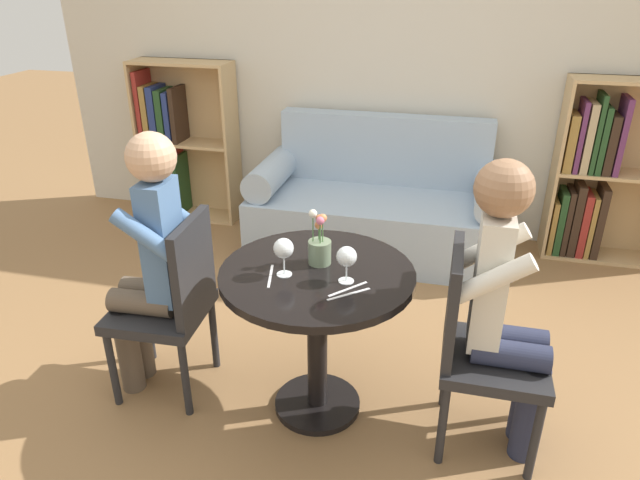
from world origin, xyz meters
TOP-DOWN VIEW (x-y plane):
  - ground_plane at (0.00, 0.00)m, footprint 16.00×16.00m
  - back_wall at (0.00, 2.16)m, footprint 5.20×0.05m
  - round_table at (0.00, 0.00)m, footprint 0.83×0.83m
  - couch at (0.00, 1.74)m, footprint 1.74×0.80m
  - bookshelf_left at (-1.66, 2.00)m, footprint 0.77×0.28m
  - bookshelf_right at (1.46, 2.00)m, footprint 0.77×0.28m
  - chair_left at (-0.68, -0.02)m, footprint 0.44×0.44m
  - chair_right at (0.68, -0.02)m, footprint 0.42×0.42m
  - person_left at (-0.76, -0.03)m, footprint 0.43×0.35m
  - person_right at (0.76, -0.02)m, footprint 0.42×0.34m
  - wine_glass_left at (-0.12, -0.06)m, footprint 0.08×0.08m
  - wine_glass_right at (0.14, -0.06)m, footprint 0.08×0.08m
  - flower_vase at (-0.01, 0.07)m, footprint 0.10×0.10m
  - knife_left_setting at (0.16, -0.12)m, footprint 0.13×0.15m
  - fork_left_setting at (-0.17, -0.09)m, footprint 0.05×0.19m
  - knife_right_setting at (0.17, -0.15)m, footprint 0.15×0.13m

SIDE VIEW (x-z plane):
  - ground_plane at x=0.00m, z-range 0.00..0.00m
  - couch at x=0.00m, z-range -0.15..0.77m
  - chair_left at x=-0.68m, z-range 0.04..0.94m
  - chair_right at x=0.68m, z-range 0.04..0.94m
  - round_table at x=0.00m, z-range 0.19..0.92m
  - bookshelf_right at x=1.46m, z-range -0.04..1.20m
  - bookshelf_left at x=-1.66m, z-range -0.03..1.21m
  - person_left at x=-0.76m, z-range 0.05..1.33m
  - person_right at x=0.76m, z-range 0.05..1.32m
  - knife_left_setting at x=0.16m, z-range 0.73..0.73m
  - fork_left_setting at x=-0.17m, z-range 0.73..0.73m
  - knife_right_setting at x=0.17m, z-range 0.73..0.73m
  - flower_vase at x=-0.01m, z-range 0.68..0.93m
  - wine_glass_right at x=0.14m, z-range 0.76..0.91m
  - wine_glass_left at x=-0.12m, z-range 0.76..0.92m
  - back_wall at x=0.00m, z-range 0.00..2.70m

